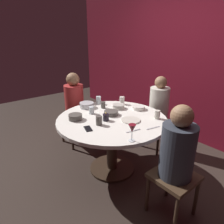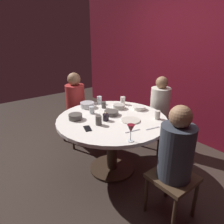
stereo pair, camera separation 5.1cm
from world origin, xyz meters
name	(u,v)px [view 1 (the left image)]	position (x,y,z in m)	size (l,w,h in m)	color
ground_plane	(112,168)	(0.00, 0.00, 0.00)	(8.00, 8.00, 0.00)	#2D231E
back_wall	(191,62)	(0.00, 1.67, 1.30)	(6.00, 0.10, 2.60)	maroon
dining_table	(112,129)	(0.00, 0.00, 0.61)	(1.37, 1.37, 0.76)	silver
seated_diner_left	(74,101)	(-0.95, 0.00, 0.73)	(0.40, 0.40, 1.19)	#3F2D1E
seated_diner_back	(159,106)	(0.00, 0.92, 0.72)	(0.40, 0.40, 1.17)	#3F2D1E
seated_diner_right	(177,152)	(0.95, 0.00, 0.73)	(0.40, 0.40, 1.19)	#3F2D1E
candle_holder	(106,117)	(0.01, -0.11, 0.80)	(0.07, 0.07, 0.11)	black
wine_glass	(132,129)	(0.57, -0.22, 0.89)	(0.08, 0.08, 0.18)	silver
dinner_plate	(131,120)	(0.21, 0.12, 0.76)	(0.23, 0.23, 0.01)	beige
cell_phone	(88,129)	(0.08, -0.41, 0.76)	(0.07, 0.14, 0.01)	black
bowl_serving_large	(87,105)	(-0.52, -0.04, 0.79)	(0.20, 0.20, 0.07)	#B7B7BC
bowl_salad_center	(111,113)	(-0.09, 0.06, 0.78)	(0.18, 0.18, 0.05)	#4C4742
bowl_small_white	(139,108)	(-0.01, 0.48, 0.78)	(0.17, 0.17, 0.05)	silver
bowl_sauce_side	(75,117)	(-0.24, -0.38, 0.79)	(0.17, 0.17, 0.07)	#4C4742
bowl_rice_portion	(118,106)	(-0.21, 0.29, 0.79)	(0.16, 0.16, 0.06)	#B2ADA3
cup_near_candle	(99,100)	(-0.55, 0.19, 0.81)	(0.07, 0.07, 0.11)	silver
cup_by_left_diner	(91,110)	(-0.29, -0.11, 0.80)	(0.07, 0.07, 0.09)	silver
cup_by_right_diner	(157,115)	(0.36, 0.42, 0.81)	(0.07, 0.07, 0.11)	beige
cup_center_front	(103,105)	(-0.36, 0.13, 0.80)	(0.06, 0.06, 0.09)	#4C4742
cup_far_edge	(122,100)	(-0.32, 0.45, 0.81)	(0.07, 0.07, 0.11)	silver
cup_beside_wine	(99,120)	(0.06, -0.24, 0.81)	(0.07, 0.07, 0.11)	#4C4742
fork_near_plate	(133,131)	(0.43, -0.05, 0.76)	(0.02, 0.18, 0.01)	#B7B7BC
knife_near_plate	(153,128)	(0.52, 0.17, 0.76)	(0.02, 0.18, 0.01)	#B7B7BC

